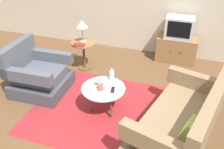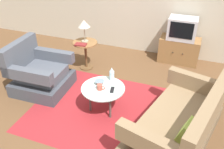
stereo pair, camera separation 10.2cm
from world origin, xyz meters
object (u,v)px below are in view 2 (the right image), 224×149
at_px(couch, 179,124).
at_px(vase, 112,74).
at_px(television, 182,29).
at_px(bowl, 100,82).
at_px(armchair, 39,74).
at_px(side_table, 86,50).
at_px(tv_stand, 179,50).
at_px(mug, 100,87).
at_px(coffee_table, 103,90).
at_px(book, 81,44).
at_px(table_lamp, 84,24).
at_px(tv_remote_dark, 112,90).

height_order(couch, vase, couch).
xyz_separation_m(television, bowl, (-1.01, -2.01, -0.31)).
xyz_separation_m(armchair, side_table, (0.46, 0.98, 0.13)).
bearing_deg(tv_stand, mug, -113.62).
xyz_separation_m(coffee_table, book, (-0.87, 0.99, 0.21)).
bearing_deg(television, coffee_table, -113.79).
height_order(armchair, side_table, armchair).
distance_m(side_table, table_lamp, 0.53).
relative_size(vase, tv_remote_dark, 1.53).
bearing_deg(television, table_lamp, -152.95).
relative_size(side_table, table_lamp, 1.32).
distance_m(tv_stand, table_lamp, 2.13).
relative_size(tv_remote_dark, book, 0.62).
bearing_deg(table_lamp, vase, -45.00).
xyz_separation_m(coffee_table, vase, (0.05, 0.26, 0.15)).
xyz_separation_m(couch, tv_stand, (-0.29, 2.36, -0.02)).
height_order(coffee_table, bowl, bowl).
height_order(mug, book, book).
bearing_deg(side_table, armchair, -115.39).
relative_size(coffee_table, book, 2.83).
height_order(coffee_table, vase, vase).
bearing_deg(side_table, mug, -55.57).
bearing_deg(tv_stand, armchair, -139.20).
relative_size(armchair, couch, 0.53).
distance_m(vase, book, 1.18).
distance_m(coffee_table, mug, 0.11).
distance_m(television, bowl, 2.28).
relative_size(bowl, tv_remote_dark, 1.02).
distance_m(tv_stand, television, 0.50).
height_order(table_lamp, book, table_lamp).
bearing_deg(coffee_table, couch, -11.56).
relative_size(television, mug, 4.41).
bearing_deg(table_lamp, side_table, -66.45).
distance_m(couch, tv_stand, 2.38).
relative_size(tv_stand, tv_remote_dark, 5.61).
height_order(tv_stand, television, television).
relative_size(vase, mug, 1.76).
height_order(coffee_table, table_lamp, table_lamp).
bearing_deg(mug, book, 128.82).
bearing_deg(couch, mug, 96.31).
relative_size(table_lamp, book, 1.85).
bearing_deg(side_table, vase, -44.56).
bearing_deg(bowl, table_lamp, 125.36).
bearing_deg(tv_remote_dark, vase, -170.50).
bearing_deg(armchair, vase, 91.46).
distance_m(coffee_table, tv_remote_dark, 0.17).
height_order(side_table, tv_remote_dark, side_table).
distance_m(armchair, television, 2.99).
xyz_separation_m(television, mug, (-0.95, -2.15, -0.29)).
height_order(couch, tv_remote_dark, couch).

